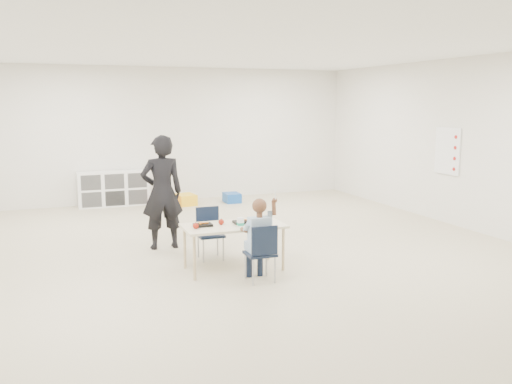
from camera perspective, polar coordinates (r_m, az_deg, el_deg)
name	(u,v)px	position (r m, az deg, el deg)	size (l,w,h in m)	color
room	(240,153)	(7.28, -1.71, 4.14)	(9.00, 9.02, 2.80)	beige
table	(234,247)	(6.79, -2.37, -5.78)	(1.26, 0.64, 0.57)	beige
chair_near	(260,252)	(6.34, 0.42, -6.38)	(0.33, 0.31, 0.69)	black
chair_far	(211,234)	(7.23, -4.81, -4.43)	(0.33, 0.31, 0.69)	black
child	(260,236)	(6.29, 0.43, -4.64)	(0.46, 0.46, 1.08)	#98B2CE
lunch_tray_near	(242,222)	(6.80, -1.45, -3.17)	(0.22, 0.16, 0.03)	black
lunch_tray_far	(203,225)	(6.67, -5.61, -3.48)	(0.22, 0.16, 0.03)	black
milk_carton	(240,222)	(6.64, -1.65, -3.17)	(0.07, 0.07, 0.10)	white
bread_roll	(256,222)	(6.71, -0.03, -3.19)	(0.09, 0.09, 0.07)	#DEB15B
apple_near	(221,222)	(6.72, -3.68, -3.16)	(0.07, 0.07, 0.07)	maroon
apple_far	(196,226)	(6.53, -6.36, -3.57)	(0.07, 0.07, 0.07)	maroon
cubby_shelf	(114,189)	(11.32, -14.75, 0.35)	(1.40, 0.40, 0.70)	white
rules_poster	(447,151)	(9.84, 19.50, 4.10)	(0.02, 0.60, 0.80)	white
adult	(162,192)	(7.77, -9.86, -0.04)	(0.59, 0.39, 1.62)	black
bin_red	(163,202)	(11.00, -9.80, -1.05)	(0.32, 0.41, 0.20)	#B51512
bin_yellow	(186,200)	(11.16, -7.41, -0.79)	(0.35, 0.45, 0.22)	yellow
bin_blue	(232,198)	(11.36, -2.55, -0.60)	(0.31, 0.40, 0.20)	#154CA3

